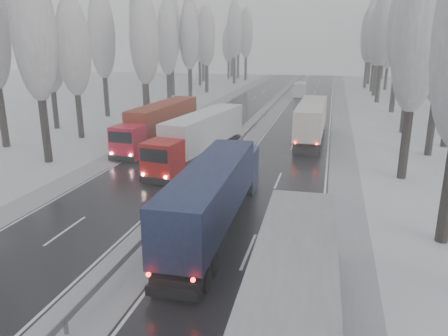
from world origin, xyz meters
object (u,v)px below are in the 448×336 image
at_px(truck_red_white, 200,134).
at_px(truck_blue_box, 216,190).
at_px(truck_grey_tarp, 293,298).
at_px(truck_red_red, 160,121).
at_px(truck_cream_box, 312,118).
at_px(box_truck_distant, 300,89).

bearing_deg(truck_red_white, truck_blue_box, -61.80).
bearing_deg(truck_grey_tarp, truck_red_red, 117.95).
bearing_deg(truck_red_white, truck_cream_box, 56.93).
relative_size(truck_grey_tarp, truck_blue_box, 1.03).
distance_m(truck_grey_tarp, truck_red_white, 25.95).
bearing_deg(truck_red_red, truck_grey_tarp, -57.67).
xyz_separation_m(box_truck_distant, truck_red_white, (-5.08, -48.60, 1.04)).
bearing_deg(box_truck_distant, truck_red_red, -106.62).
relative_size(truck_cream_box, box_truck_distant, 2.28).
bearing_deg(truck_red_red, box_truck_distant, 78.82).
bearing_deg(truck_red_white, truck_grey_tarp, -58.63).
bearing_deg(truck_grey_tarp, truck_cream_box, 90.59).
relative_size(truck_grey_tarp, truck_cream_box, 1.00).
bearing_deg(truck_red_red, truck_blue_box, -56.96).
bearing_deg(truck_grey_tarp, box_truck_distant, 92.81).
bearing_deg(truck_blue_box, truck_red_red, 118.75).
relative_size(truck_blue_box, truck_red_red, 1.00).
distance_m(truck_grey_tarp, truck_red_red, 33.24).
bearing_deg(box_truck_distant, truck_grey_tarp, -88.24).
bearing_deg(truck_blue_box, truck_red_white, 109.11).
height_order(truck_blue_box, truck_red_white, truck_red_white).
distance_m(truck_blue_box, box_truck_distant, 62.70).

